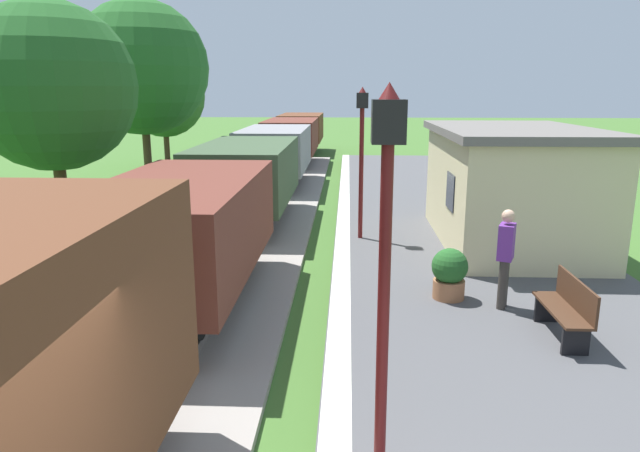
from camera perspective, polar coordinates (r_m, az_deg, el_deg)
freight_train at (r=19.20m, az=-5.98°, el=6.07°), size 2.50×39.20×2.72m
station_hut at (r=14.50m, az=18.37°, el=3.87°), size 3.50×5.80×2.78m
bench_near_hut at (r=9.38m, az=23.32°, el=-7.46°), size 0.42×1.50×0.91m
person_waiting at (r=10.13m, az=17.93°, el=-2.74°), size 0.37×0.44×1.71m
potted_planter at (r=10.45m, az=12.73°, el=-4.56°), size 0.64×0.64×0.92m
lamp_post_near at (r=4.96m, az=6.56°, el=0.67°), size 0.28×0.28×3.70m
lamp_post_far at (r=14.07m, az=4.17°, el=8.96°), size 0.28×0.28×3.70m
tree_trackside_far at (r=14.50m, az=-25.17°, el=12.41°), size 3.78×3.78×5.84m
tree_field_left at (r=21.62m, az=-17.31°, el=14.77°), size 4.64×4.64×6.94m
tree_field_distant at (r=30.37m, az=-15.26°, el=12.32°), size 4.05×4.05×5.58m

